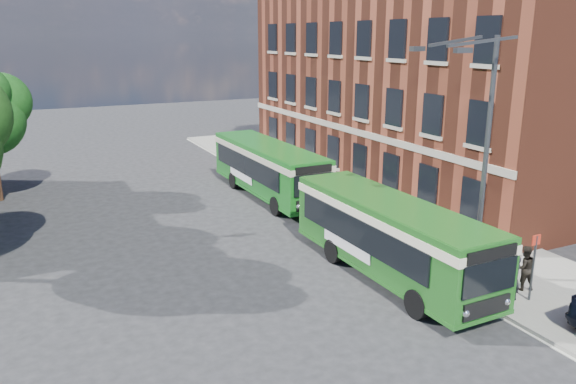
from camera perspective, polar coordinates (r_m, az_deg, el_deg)
ground at (r=21.10m, az=4.09°, el=-9.62°), size 120.00×120.00×0.00m
pavement at (r=30.91m, az=7.91°, el=-1.25°), size 6.00×48.00×0.15m
kerb_line at (r=29.39m, az=2.96°, el=-2.16°), size 0.12×48.00×0.01m
brick_office at (r=37.06m, az=14.02°, el=12.10°), size 12.10×26.00×14.20m
street_lamp at (r=20.91m, az=18.75°, el=3.22°), size 2.96×2.38×9.00m
bus_stop_sign at (r=20.97m, az=23.67°, el=-6.65°), size 0.35×0.08×2.52m
bus_front at (r=21.59m, az=10.31°, el=-3.99°), size 2.76×10.09×3.02m
bus_rear at (r=32.01m, az=-2.02°, el=2.74°), size 2.74×10.76×3.02m
pedestrian_a at (r=20.85m, az=21.91°, el=-8.14°), size 0.64×0.44×1.67m
pedestrian_b at (r=21.91m, az=22.86°, el=-7.10°), size 0.98×0.87×1.66m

